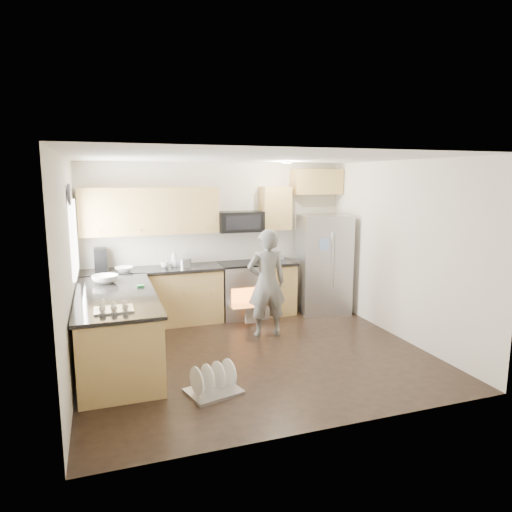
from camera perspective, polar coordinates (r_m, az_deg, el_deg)
name	(u,v)px	position (r m, az deg, el deg)	size (l,w,h in m)	color
ground	(255,354)	(6.31, -0.18, -12.10)	(4.50, 4.50, 0.00)	black
room_shell	(251,231)	(5.90, -0.58, 3.19)	(4.54, 4.04, 2.62)	silver
back_cabinet_run	(186,264)	(7.54, -8.71, -0.94)	(4.45, 0.64, 2.50)	#A37C41
peninsula	(117,329)	(6.10, -16.94, -8.69)	(0.96, 2.36, 1.03)	#A37C41
stove_range	(242,277)	(7.76, -1.75, -2.70)	(0.76, 0.97, 1.79)	#B7B7BC
refrigerator	(324,264)	(8.04, 8.46, -1.03)	(0.93, 0.77, 1.72)	#B7B7BC
person	(267,283)	(6.78, 1.34, -3.40)	(0.59, 0.39, 1.61)	slate
dish_rack	(213,385)	(5.25, -5.34, -15.74)	(0.66, 0.58, 0.35)	#B7B7BC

